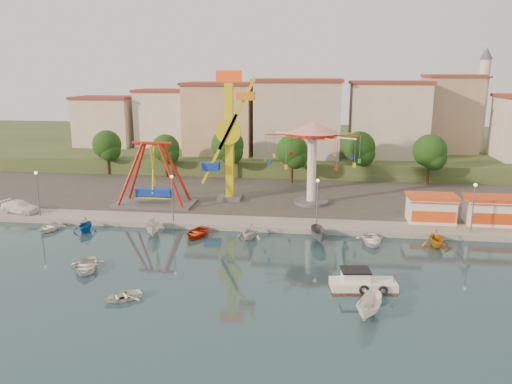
% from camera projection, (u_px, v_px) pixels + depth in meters
% --- Properties ---
extents(ground, '(200.00, 200.00, 0.00)m').
position_uv_depth(ground, '(220.00, 275.00, 42.69)').
color(ground, '#15323C').
rests_on(ground, ground).
extents(quay_deck, '(200.00, 100.00, 0.60)m').
position_uv_depth(quay_deck, '(280.00, 155.00, 102.37)').
color(quay_deck, '#9E998E').
rests_on(quay_deck, ground).
extents(asphalt_pad, '(90.00, 28.00, 0.01)m').
position_uv_depth(asphalt_pad, '(262.00, 189.00, 71.46)').
color(asphalt_pad, '#4C4944').
rests_on(asphalt_pad, quay_deck).
extents(hill_terrace, '(200.00, 60.00, 3.00)m').
position_uv_depth(hill_terrace, '(282.00, 145.00, 106.91)').
color(hill_terrace, '#384C26').
rests_on(hill_terrace, ground).
extents(pirate_ship_ride, '(10.00, 5.00, 8.00)m').
position_uv_depth(pirate_ship_ride, '(154.00, 175.00, 62.04)').
color(pirate_ship_ride, '#59595E').
rests_on(pirate_ship_ride, quay_deck).
extents(kamikaze_tower, '(5.18, 3.10, 16.50)m').
position_uv_depth(kamikaze_tower, '(231.00, 139.00, 63.31)').
color(kamikaze_tower, '#59595E').
rests_on(kamikaze_tower, quay_deck).
extents(wave_swinger, '(11.60, 11.60, 10.40)m').
position_uv_depth(wave_swinger, '(312.00, 144.00, 61.72)').
color(wave_swinger, '#59595E').
rests_on(wave_swinger, quay_deck).
extents(booth_left, '(5.40, 3.78, 3.08)m').
position_uv_depth(booth_left, '(431.00, 208.00, 55.49)').
color(booth_left, white).
rests_on(booth_left, quay_deck).
extents(booth_mid, '(5.40, 3.78, 3.08)m').
position_uv_depth(booth_mid, '(490.00, 210.00, 54.70)').
color(booth_mid, white).
rests_on(booth_mid, quay_deck).
extents(lamp_post_0, '(0.14, 0.14, 5.00)m').
position_uv_depth(lamp_post_0, '(38.00, 195.00, 57.51)').
color(lamp_post_0, '#59595E').
rests_on(lamp_post_0, quay_deck).
extents(lamp_post_1, '(0.14, 0.14, 5.00)m').
position_uv_depth(lamp_post_1, '(173.00, 199.00, 55.50)').
color(lamp_post_1, '#59595E').
rests_on(lamp_post_1, quay_deck).
extents(lamp_post_2, '(0.14, 0.14, 5.00)m').
position_uv_depth(lamp_post_2, '(317.00, 204.00, 53.49)').
color(lamp_post_2, '#59595E').
rests_on(lamp_post_2, quay_deck).
extents(lamp_post_3, '(0.14, 0.14, 5.00)m').
position_uv_depth(lamp_post_3, '(473.00, 209.00, 51.48)').
color(lamp_post_3, '#59595E').
rests_on(lamp_post_3, quay_deck).
extents(tree_0, '(4.60, 4.60, 7.19)m').
position_uv_depth(tree_0, '(107.00, 145.00, 80.30)').
color(tree_0, '#382314').
rests_on(tree_0, quay_deck).
extents(tree_1, '(4.35, 4.35, 6.80)m').
position_uv_depth(tree_1, '(166.00, 148.00, 78.40)').
color(tree_1, '#382314').
rests_on(tree_1, quay_deck).
extents(tree_2, '(5.02, 5.02, 7.85)m').
position_uv_depth(tree_2, '(228.00, 145.00, 76.56)').
color(tree_2, '#382314').
rests_on(tree_2, quay_deck).
extents(tree_3, '(4.68, 4.68, 7.32)m').
position_uv_depth(tree_3, '(292.00, 150.00, 74.00)').
color(tree_3, '#382314').
rests_on(tree_3, quay_deck).
extents(tree_4, '(4.86, 4.86, 7.60)m').
position_uv_depth(tree_4, '(359.00, 147.00, 75.58)').
color(tree_4, '#382314').
rests_on(tree_4, quay_deck).
extents(tree_5, '(4.83, 4.83, 7.54)m').
position_uv_depth(tree_5, '(430.00, 151.00, 72.58)').
color(tree_5, '#382314').
rests_on(tree_5, quay_deck).
extents(building_0, '(9.26, 9.53, 11.87)m').
position_uv_depth(building_0, '(88.00, 118.00, 89.17)').
color(building_0, beige).
rests_on(building_0, hill_terrace).
extents(building_1, '(12.33, 9.01, 8.63)m').
position_uv_depth(building_1, '(162.00, 124.00, 93.17)').
color(building_1, silver).
rests_on(building_1, hill_terrace).
extents(building_2, '(11.95, 9.28, 11.23)m').
position_uv_depth(building_2, '(232.00, 118.00, 91.76)').
color(building_2, tan).
rests_on(building_2, hill_terrace).
extents(building_3, '(12.59, 10.50, 9.20)m').
position_uv_depth(building_3, '(306.00, 126.00, 87.23)').
color(building_3, beige).
rests_on(building_3, hill_terrace).
extents(building_4, '(10.75, 9.23, 9.24)m').
position_uv_depth(building_4, '(383.00, 125.00, 88.81)').
color(building_4, beige).
rests_on(building_4, hill_terrace).
extents(building_5, '(12.77, 10.96, 11.21)m').
position_uv_depth(building_5, '(464.00, 122.00, 85.10)').
color(building_5, tan).
rests_on(building_5, hill_terrace).
extents(minaret, '(2.80, 2.80, 18.00)m').
position_uv_depth(minaret, '(482.00, 97.00, 87.25)').
color(minaret, silver).
rests_on(minaret, hill_terrace).
extents(cabin_motorboat, '(5.39, 2.61, 1.82)m').
position_uv_depth(cabin_motorboat, '(361.00, 284.00, 39.72)').
color(cabin_motorboat, white).
rests_on(cabin_motorboat, ground).
extents(rowboat_a, '(4.10, 4.81, 0.84)m').
position_uv_depth(rowboat_a, '(86.00, 266.00, 43.62)').
color(rowboat_a, silver).
rests_on(rowboat_a, ground).
extents(rowboat_b, '(3.61, 3.43, 0.61)m').
position_uv_depth(rowboat_b, '(123.00, 296.00, 38.04)').
color(rowboat_b, white).
rests_on(rowboat_b, ground).
extents(skiff, '(2.68, 4.12, 1.49)m').
position_uv_depth(skiff, '(369.00, 307.00, 35.30)').
color(skiff, white).
rests_on(skiff, ground).
extents(van, '(5.18, 3.07, 1.41)m').
position_uv_depth(van, '(20.00, 207.00, 59.28)').
color(van, white).
rests_on(van, quay_deck).
extents(moored_boat_0, '(2.82, 3.71, 0.72)m').
position_uv_depth(moored_boat_0, '(50.00, 227.00, 54.70)').
color(moored_boat_0, white).
rests_on(moored_boat_0, ground).
extents(moored_boat_1, '(2.84, 3.21, 1.58)m').
position_uv_depth(moored_boat_1, '(85.00, 225.00, 54.08)').
color(moored_boat_1, '#135CA9').
rests_on(moored_boat_1, ground).
extents(moored_boat_2, '(2.33, 3.94, 1.43)m').
position_uv_depth(moored_boat_2, '(153.00, 228.00, 53.13)').
color(moored_boat_2, silver).
rests_on(moored_boat_2, ground).
extents(moored_boat_3, '(3.45, 4.32, 0.80)m').
position_uv_depth(moored_boat_3, '(196.00, 233.00, 52.62)').
color(moored_boat_3, '#BB2E0F').
rests_on(moored_boat_3, ground).
extents(moored_boat_4, '(3.48, 3.76, 1.63)m').
position_uv_depth(moored_boat_4, '(250.00, 231.00, 51.80)').
color(moored_boat_4, silver).
rests_on(moored_boat_4, ground).
extents(moored_boat_5, '(2.10, 4.06, 1.49)m').
position_uv_depth(moored_boat_5, '(319.00, 235.00, 50.92)').
color(moored_boat_5, slate).
rests_on(moored_boat_5, ground).
extents(moored_boat_6, '(3.00, 4.06, 0.81)m').
position_uv_depth(moored_boat_6, '(371.00, 240.00, 50.34)').
color(moored_boat_6, white).
rests_on(moored_boat_6, ground).
extents(moored_boat_7, '(2.97, 3.40, 1.73)m').
position_uv_depth(moored_boat_7, '(436.00, 238.00, 49.44)').
color(moored_boat_7, orange).
rests_on(moored_boat_7, ground).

